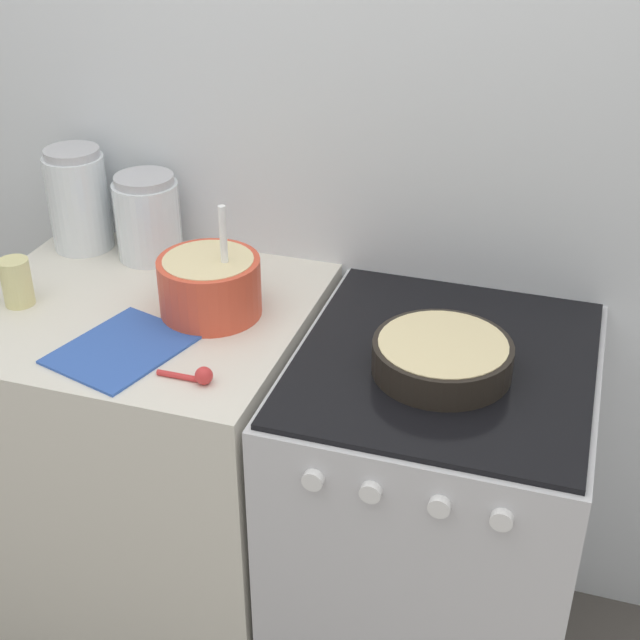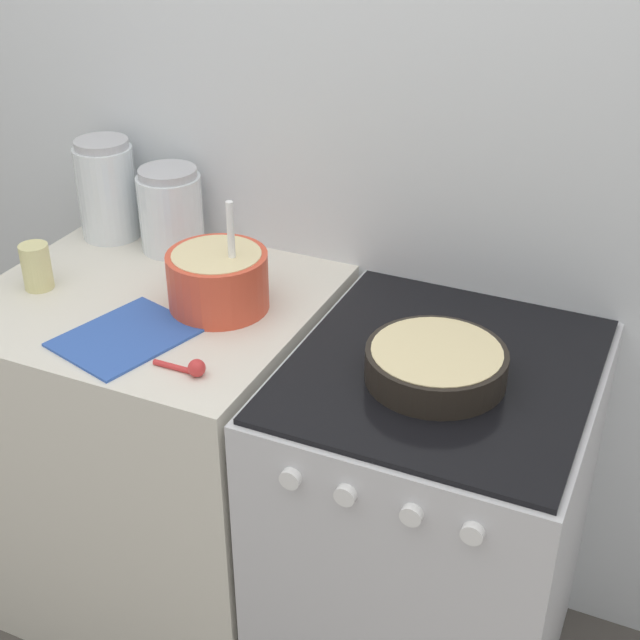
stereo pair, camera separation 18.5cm
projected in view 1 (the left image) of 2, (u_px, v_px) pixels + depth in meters
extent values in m
cube|color=silver|center=(347.00, 146.00, 2.06)|extent=(4.54, 0.05, 2.40)
cube|color=silver|center=(154.00, 464.00, 2.23)|extent=(0.77, 0.69, 0.91)
cube|color=silver|center=(432.00, 526.00, 2.05)|extent=(0.62, 0.69, 0.89)
cube|color=black|center=(446.00, 361.00, 1.82)|extent=(0.59, 0.67, 0.01)
cylinder|color=white|center=(313.00, 480.00, 1.61)|extent=(0.04, 0.02, 0.04)
cylinder|color=white|center=(371.00, 492.00, 1.59)|extent=(0.04, 0.02, 0.04)
cylinder|color=white|center=(439.00, 507.00, 1.55)|extent=(0.04, 0.02, 0.04)
cylinder|color=white|center=(502.00, 520.00, 1.52)|extent=(0.04, 0.02, 0.04)
cylinder|color=#D84C33|center=(210.00, 287.00, 1.95)|extent=(0.22, 0.22, 0.13)
cylinder|color=beige|center=(209.00, 274.00, 1.93)|extent=(0.20, 0.20, 0.07)
cylinder|color=white|center=(225.00, 258.00, 1.90)|extent=(0.02, 0.02, 0.24)
cylinder|color=black|center=(442.00, 358.00, 1.76)|extent=(0.28, 0.28, 0.07)
cylinder|color=beige|center=(442.00, 355.00, 1.76)|extent=(0.26, 0.26, 0.06)
cylinder|color=silver|center=(79.00, 203.00, 2.22)|extent=(0.15, 0.15, 0.24)
cylinder|color=tan|center=(81.00, 220.00, 2.25)|extent=(0.13, 0.13, 0.14)
cylinder|color=#B2B2B7|center=(72.00, 153.00, 2.16)|extent=(0.13, 0.13, 0.02)
cylinder|color=silver|center=(148.00, 221.00, 2.18)|extent=(0.16, 0.16, 0.19)
cylinder|color=olive|center=(150.00, 235.00, 2.20)|extent=(0.14, 0.14, 0.12)
cylinder|color=#B2B2B7|center=(144.00, 180.00, 2.13)|extent=(0.14, 0.14, 0.02)
cylinder|color=beige|center=(17.00, 282.00, 1.99)|extent=(0.07, 0.07, 0.11)
cube|color=#3359B2|center=(122.00, 349.00, 1.85)|extent=(0.28, 0.32, 0.01)
cylinder|color=red|center=(178.00, 376.00, 1.75)|extent=(0.09, 0.01, 0.01)
sphere|color=red|center=(204.00, 376.00, 1.73)|extent=(0.04, 0.04, 0.04)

